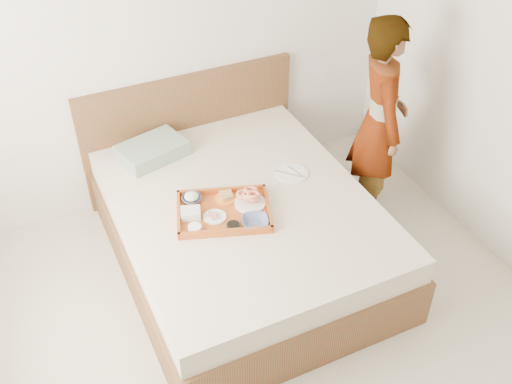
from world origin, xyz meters
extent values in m
cube|color=beige|center=(0.00, 0.00, 0.00)|extent=(3.50, 4.00, 0.01)
cube|color=silver|center=(0.00, 2.00, 1.30)|extent=(3.50, 0.01, 2.60)
cube|color=brown|center=(0.13, 1.00, 0.27)|extent=(1.65, 2.00, 0.53)
cube|color=brown|center=(0.13, 1.97, 0.47)|extent=(1.65, 0.06, 0.95)
cube|color=#909B8F|center=(-0.24, 1.70, 0.58)|extent=(0.51, 0.40, 0.11)
cube|color=#BA571D|center=(-0.03, 0.92, 0.56)|extent=(0.68, 0.58, 0.05)
cylinder|color=white|center=(0.15, 0.92, 0.55)|extent=(0.25, 0.25, 0.01)
imported|color=navy|center=(0.10, 0.74, 0.57)|extent=(0.21, 0.21, 0.04)
cylinder|color=black|center=(-0.03, 0.76, 0.56)|extent=(0.11, 0.11, 0.03)
cylinder|color=white|center=(-0.10, 0.90, 0.55)|extent=(0.18, 0.18, 0.01)
cylinder|color=orange|center=(0.03, 1.04, 0.55)|extent=(0.18, 0.18, 0.01)
imported|color=navy|center=(-0.17, 1.11, 0.57)|extent=(0.16, 0.16, 0.04)
cube|color=silver|center=(-0.23, 0.97, 0.57)|extent=(0.15, 0.13, 0.05)
cylinder|color=white|center=(-0.25, 0.85, 0.56)|extent=(0.11, 0.11, 0.03)
cylinder|color=white|center=(0.55, 1.10, 0.54)|extent=(0.29, 0.29, 0.01)
imported|color=silver|center=(1.21, 1.09, 0.77)|extent=(0.54, 0.66, 1.54)
camera|label=1|loc=(-1.05, -1.71, 2.98)|focal=42.03mm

